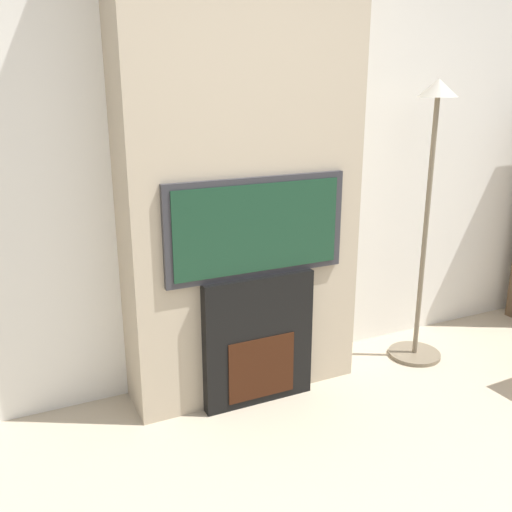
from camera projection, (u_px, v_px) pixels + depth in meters
The scene contains 5 objects.
wall_back at pixel (226, 148), 3.14m from camera, with size 6.00×0.06×2.70m.
chimney_breast at pixel (241, 153), 2.96m from camera, with size 1.28×0.35×2.70m.
fireplace at pixel (256, 339), 3.10m from camera, with size 0.63×0.15×0.73m.
television at pixel (256, 227), 2.91m from camera, with size 0.99×0.07×0.52m.
floor_lamp at pixel (429, 196), 3.39m from camera, with size 0.33×0.33×1.72m.
Camera 1 is at (-1.21, -0.91, 1.71)m, focal length 40.00 mm.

